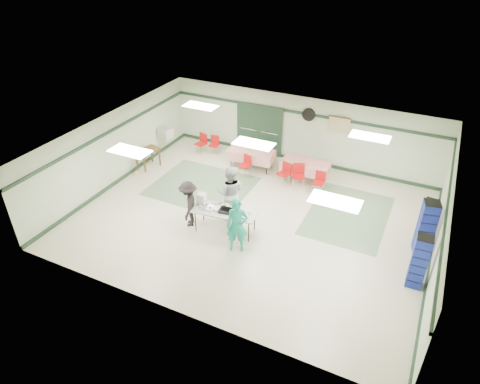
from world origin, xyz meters
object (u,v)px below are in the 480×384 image
at_px(volunteer_dark, 189,204).
at_px(dining_table_a, 305,167).
at_px(printer_table, 147,152).
at_px(office_printer, 165,133).
at_px(chair_b, 285,171).
at_px(crate_stack_blue_b, 419,262).
at_px(serving_table, 225,211).
at_px(broom, 135,158).
at_px(volunteer_teal, 237,226).
at_px(chair_d, 246,163).
at_px(dining_table_b, 251,155).
at_px(chair_a, 298,173).
at_px(chair_loose_b, 202,141).
at_px(chair_loose_a, 214,143).
at_px(volunteer_grey, 230,193).
at_px(crate_stack_red, 427,217).
at_px(crate_stack_blue_a, 426,228).
at_px(chair_c, 319,180).

distance_m(volunteer_dark, dining_table_a, 4.92).
distance_m(printer_table, office_printer, 1.32).
distance_m(chair_b, crate_stack_blue_b, 6.07).
bearing_deg(volunteer_dark, printer_table, -151.47).
relative_size(printer_table, office_printer, 2.06).
height_order(serving_table, broom, broom).
relative_size(volunteer_teal, broom, 1.36).
distance_m(chair_d, office_printer, 3.76).
relative_size(dining_table_b, chair_a, 1.98).
height_order(volunteer_teal, chair_b, volunteer_teal).
bearing_deg(chair_a, dining_table_b, 144.00).
height_order(chair_loose_b, crate_stack_blue_b, crate_stack_blue_b).
xyz_separation_m(chair_loose_a, office_printer, (-1.78, -0.89, 0.46)).
xyz_separation_m(volunteer_grey, chair_b, (0.83, 2.79, -0.41)).
xyz_separation_m(chair_a, crate_stack_red, (4.48, -0.96, 0.04)).
bearing_deg(volunteer_teal, dining_table_b, 86.28).
xyz_separation_m(serving_table, volunteer_grey, (-0.19, 0.73, 0.22)).
relative_size(chair_a, chair_loose_b, 1.06).
distance_m(chair_a, crate_stack_blue_a, 4.87).
distance_m(dining_table_b, crate_stack_blue_b, 7.74).
bearing_deg(serving_table, chair_loose_a, 114.41).
bearing_deg(chair_a, dining_table_a, 61.81).
relative_size(volunteer_teal, chair_loose_a, 2.17).
relative_size(volunteer_grey, chair_d, 2.31).
distance_m(volunteer_grey, chair_c, 3.55).
height_order(volunteer_dark, chair_loose_a, volunteer_dark).
relative_size(chair_d, crate_stack_red, 0.67).
xyz_separation_m(chair_loose_a, chair_loose_b, (-0.49, -0.19, 0.05)).
bearing_deg(office_printer, broom, -83.14).
bearing_deg(crate_stack_blue_b, dining_table_a, 137.64).
bearing_deg(dining_table_b, dining_table_a, -3.69).
xyz_separation_m(dining_table_a, chair_loose_a, (-4.11, 0.48, -0.09)).
xyz_separation_m(serving_table, dining_table_b, (-0.98, 4.09, -0.15)).
height_order(serving_table, crate_stack_blue_a, crate_stack_blue_a).
xyz_separation_m(crate_stack_red, crate_stack_blue_b, (0.00, -2.50, 0.19)).
height_order(chair_c, crate_stack_blue_b, crate_stack_blue_b).
relative_size(serving_table, crate_stack_red, 1.73).
relative_size(chair_loose_a, office_printer, 1.58).
bearing_deg(chair_d, office_printer, -163.01).
bearing_deg(crate_stack_blue_b, office_printer, 160.73).
height_order(volunteer_teal, chair_a, volunteer_teal).
xyz_separation_m(volunteer_teal, chair_c, (1.21, 4.18, -0.37)).
height_order(volunteer_teal, chair_loose_b, volunteer_teal).
distance_m(dining_table_a, chair_d, 2.24).
height_order(chair_loose_b, office_printer, office_printer).
bearing_deg(broom, crate_stack_red, -5.94).
height_order(chair_d, crate_stack_red, crate_stack_red).
height_order(volunteer_grey, crate_stack_blue_a, volunteer_grey).
relative_size(dining_table_a, chair_loose_a, 2.26).
height_order(serving_table, office_printer, office_printer).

